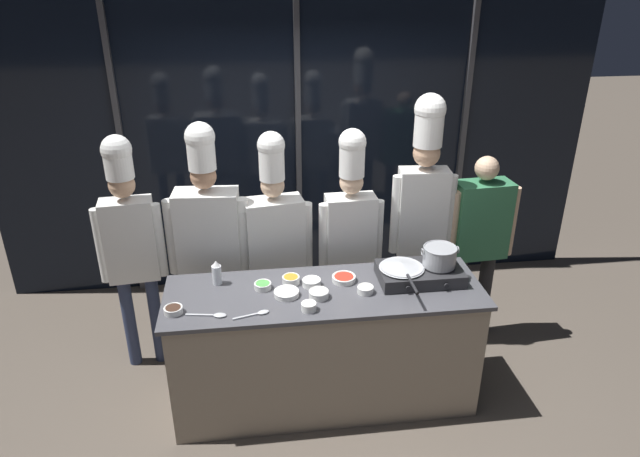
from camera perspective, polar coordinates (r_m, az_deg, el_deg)
ground_plane at (r=4.45m, az=0.43°, el=-16.52°), size 24.00×24.00×0.00m
window_wall_back at (r=5.41m, az=-2.20°, el=7.85°), size 5.59×0.09×2.70m
demo_counter at (r=4.15m, az=0.45°, el=-11.71°), size 2.17×0.70×0.93m
portable_stove at (r=4.05m, az=9.93°, el=-4.43°), size 0.58×0.36×0.11m
frying_pan at (r=3.98m, az=8.20°, el=-3.72°), size 0.31×0.54×0.04m
stock_pot at (r=4.03m, az=11.87°, el=-2.69°), size 0.26×0.23×0.14m
squeeze_bottle_clear at (r=3.99m, az=-10.29°, el=-4.40°), size 0.07×0.07×0.18m
prep_bowl_chicken at (r=3.87m, az=4.56°, el=-6.06°), size 0.11×0.11×0.05m
prep_bowl_carrots at (r=3.97m, az=-2.92°, el=-5.09°), size 0.12×0.12×0.05m
prep_bowl_noodles at (r=3.80m, az=-0.13°, el=-6.53°), size 0.13×0.13×0.05m
prep_bowl_soy_glaze at (r=3.76m, az=-14.46°, el=-7.86°), size 0.12×0.12×0.04m
prep_bowl_scallions at (r=3.92m, az=-5.74°, el=-5.66°), size 0.12×0.12×0.04m
prep_bowl_rice at (r=3.67m, az=-1.13°, el=-7.76°), size 0.10×0.10×0.06m
prep_bowl_garlic at (r=3.93m, az=-0.85°, el=-5.37°), size 0.13×0.13×0.05m
prep_bowl_chili_flakes at (r=3.99m, az=2.40°, el=-4.96°), size 0.17×0.17×0.04m
prep_bowl_bean_sprouts at (r=3.83m, az=-3.37°, el=-6.43°), size 0.17×0.17×0.04m
serving_spoon_slotted at (r=3.66m, az=-6.20°, el=-8.44°), size 0.24×0.09×0.02m
serving_spoon_solid at (r=3.69m, az=-10.51°, el=-8.51°), size 0.26×0.08×0.02m
chef_head at (r=4.40m, az=-18.51°, el=-0.62°), size 0.48×0.23×1.89m
chef_sous at (r=4.37m, az=-11.09°, el=-0.42°), size 0.62×0.28×1.95m
chef_line at (r=4.38m, az=-4.57°, el=-0.74°), size 0.58×0.29×1.87m
chef_pastry at (r=4.39m, az=3.05°, el=0.05°), size 0.50×0.21×1.88m
chef_apprentice at (r=4.46m, az=10.24°, el=2.70°), size 0.49×0.23×2.11m
person_guest at (r=4.75m, az=15.58°, el=-0.47°), size 0.58×0.26×1.62m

